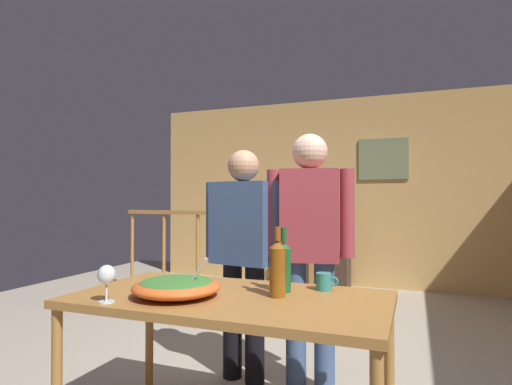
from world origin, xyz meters
The scene contains 14 objects.
ground_plane centered at (0.00, 0.00, 0.00)m, with size 8.37×8.37×0.00m, color #9E9384.
back_wall centered at (0.00, 3.22, 1.32)m, with size 5.79×0.10×2.64m, color tan.
framed_picture centered at (0.48, 3.16, 1.76)m, with size 0.65×0.03×0.56m, color #707B53.
stair_railing centered at (-0.98, 1.85, 0.68)m, with size 2.56×0.10×1.12m.
tv_console centered at (-0.40, 2.87, 0.25)m, with size 0.90×0.40×0.49m, color #38281E.
flat_screen_tv centered at (-0.40, 2.84, 0.74)m, with size 0.57×0.12×0.42m.
serving_table centered at (0.02, -0.87, 0.68)m, with size 1.54×0.81×0.75m.
salad_bowl centered at (-0.21, -0.98, 0.80)m, with size 0.43×0.43×0.22m.
wine_glass centered at (-0.45, -1.20, 0.87)m, with size 0.08×0.08×0.17m.
wine_bottle_amber centered at (0.25, -0.82, 0.89)m, with size 0.08×0.08×0.34m.
wine_bottle_green centered at (0.25, -0.70, 0.88)m, with size 0.08×0.08×0.33m.
mug_teal centered at (0.43, -0.59, 0.79)m, with size 0.12×0.08×0.09m.
person_standing_left centered at (-0.21, -0.14, 0.92)m, with size 0.61×0.29×1.55m.
person_standing_right centered at (0.25, -0.14, 0.96)m, with size 0.55×0.28×1.64m.
Camera 1 is at (0.88, -2.75, 1.23)m, focal length 29.22 mm.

